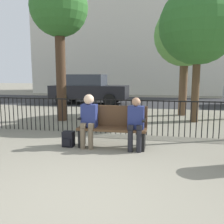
{
  "coord_description": "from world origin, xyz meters",
  "views": [
    {
      "loc": [
        1.07,
        -2.9,
        1.61
      ],
      "look_at": [
        0.0,
        2.36,
        0.8
      ],
      "focal_mm": 40.0,
      "sensor_mm": 36.0,
      "label": 1
    }
  ],
  "objects_px": {
    "backpack": "(68,139)",
    "tree_0": "(59,10)",
    "tree_2": "(185,36)",
    "seated_person_1": "(136,121)",
    "tree_3": "(199,26)",
    "park_bench": "(113,125)",
    "seated_person_0": "(89,117)",
    "parked_car_1": "(88,89)"
  },
  "relations": [
    {
      "from": "seated_person_1",
      "to": "tree_3",
      "type": "distance_m",
      "value": 4.71
    },
    {
      "from": "park_bench",
      "to": "tree_3",
      "type": "height_order",
      "value": "tree_3"
    },
    {
      "from": "tree_3",
      "to": "tree_0",
      "type": "bearing_deg",
      "value": -172.34
    },
    {
      "from": "seated_person_1",
      "to": "tree_0",
      "type": "xyz_separation_m",
      "value": [
        -2.93,
        2.99,
        3.1
      ]
    },
    {
      "from": "park_bench",
      "to": "parked_car_1",
      "type": "relative_size",
      "value": 0.36
    },
    {
      "from": "backpack",
      "to": "parked_car_1",
      "type": "distance_m",
      "value": 8.41
    },
    {
      "from": "park_bench",
      "to": "seated_person_0",
      "type": "relative_size",
      "value": 1.29
    },
    {
      "from": "backpack",
      "to": "tree_0",
      "type": "relative_size",
      "value": 0.07
    },
    {
      "from": "tree_2",
      "to": "tree_3",
      "type": "distance_m",
      "value": 1.45
    },
    {
      "from": "seated_person_1",
      "to": "tree_3",
      "type": "relative_size",
      "value": 0.25
    },
    {
      "from": "parked_car_1",
      "to": "seated_person_1",
      "type": "bearing_deg",
      "value": -66.52
    },
    {
      "from": "park_bench",
      "to": "seated_person_1",
      "type": "xyz_separation_m",
      "value": [
        0.53,
        -0.13,
        0.14
      ]
    },
    {
      "from": "park_bench",
      "to": "seated_person_0",
      "type": "bearing_deg",
      "value": -166.1
    },
    {
      "from": "seated_person_1",
      "to": "tree_2",
      "type": "xyz_separation_m",
      "value": [
        1.33,
        5.02,
        2.44
      ]
    },
    {
      "from": "parked_car_1",
      "to": "park_bench",
      "type": "bearing_deg",
      "value": -69.42
    },
    {
      "from": "seated_person_1",
      "to": "backpack",
      "type": "height_order",
      "value": "seated_person_1"
    },
    {
      "from": "seated_person_0",
      "to": "parked_car_1",
      "type": "xyz_separation_m",
      "value": [
        -2.47,
        8.08,
        0.17
      ]
    },
    {
      "from": "tree_3",
      "to": "parked_car_1",
      "type": "distance_m",
      "value": 7.21
    },
    {
      "from": "tree_0",
      "to": "parked_car_1",
      "type": "xyz_separation_m",
      "value": [
        -0.59,
        5.09,
        -2.89
      ]
    },
    {
      "from": "tree_2",
      "to": "tree_3",
      "type": "bearing_deg",
      "value": -78.22
    },
    {
      "from": "park_bench",
      "to": "backpack",
      "type": "relative_size",
      "value": 4.4
    },
    {
      "from": "backpack",
      "to": "seated_person_1",
      "type": "bearing_deg",
      "value": 2.14
    },
    {
      "from": "tree_2",
      "to": "seated_person_1",
      "type": "bearing_deg",
      "value": -104.86
    },
    {
      "from": "seated_person_0",
      "to": "tree_3",
      "type": "xyz_separation_m",
      "value": [
        2.67,
        3.6,
        2.52
      ]
    },
    {
      "from": "tree_0",
      "to": "tree_2",
      "type": "relative_size",
      "value": 1.12
    },
    {
      "from": "park_bench",
      "to": "backpack",
      "type": "xyz_separation_m",
      "value": [
        -0.98,
        -0.19,
        -0.32
      ]
    },
    {
      "from": "park_bench",
      "to": "tree_2",
      "type": "bearing_deg",
      "value": 69.19
    },
    {
      "from": "tree_2",
      "to": "seated_person_0",
      "type": "bearing_deg",
      "value": -115.33
    },
    {
      "from": "park_bench",
      "to": "backpack",
      "type": "bearing_deg",
      "value": -169.2
    },
    {
      "from": "tree_3",
      "to": "park_bench",
      "type": "bearing_deg",
      "value": -121.79
    },
    {
      "from": "seated_person_1",
      "to": "parked_car_1",
      "type": "xyz_separation_m",
      "value": [
        -3.51,
        8.08,
        0.21
      ]
    },
    {
      "from": "park_bench",
      "to": "seated_person_1",
      "type": "height_order",
      "value": "seated_person_1"
    },
    {
      "from": "tree_3",
      "to": "seated_person_1",
      "type": "bearing_deg",
      "value": -114.29
    },
    {
      "from": "seated_person_0",
      "to": "seated_person_1",
      "type": "distance_m",
      "value": 1.04
    },
    {
      "from": "tree_0",
      "to": "parked_car_1",
      "type": "relative_size",
      "value": 1.14
    },
    {
      "from": "parked_car_1",
      "to": "tree_0",
      "type": "bearing_deg",
      "value": -83.44
    },
    {
      "from": "seated_person_0",
      "to": "tree_3",
      "type": "bearing_deg",
      "value": 53.46
    },
    {
      "from": "park_bench",
      "to": "backpack",
      "type": "distance_m",
      "value": 1.05
    },
    {
      "from": "backpack",
      "to": "tree_0",
      "type": "bearing_deg",
      "value": 115.0
    },
    {
      "from": "park_bench",
      "to": "tree_3",
      "type": "xyz_separation_m",
      "value": [
        2.15,
        3.47,
        2.7
      ]
    },
    {
      "from": "park_bench",
      "to": "tree_0",
      "type": "bearing_deg",
      "value": 130.03
    },
    {
      "from": "backpack",
      "to": "tree_0",
      "type": "xyz_separation_m",
      "value": [
        -1.42,
        3.05,
        3.56
      ]
    }
  ]
}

